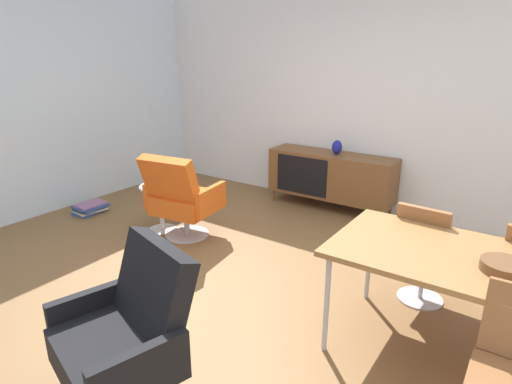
{
  "coord_description": "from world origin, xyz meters",
  "views": [
    {
      "loc": [
        1.83,
        -2.45,
        1.91
      ],
      "look_at": [
        -0.13,
        0.37,
        0.77
      ],
      "focal_mm": 29.55,
      "sensor_mm": 36.0,
      "label": 1
    }
  ],
  "objects_px": {
    "dining_table": "(466,264)",
    "magazine_stack": "(90,208)",
    "sideboard": "(331,175)",
    "side_table_round": "(161,202)",
    "armchair_black_shell": "(127,333)",
    "dining_chair_back_left": "(424,249)",
    "vase_cobalt": "(337,147)",
    "fruit_bowl": "(159,182)",
    "wooden_bowl_on_table": "(505,267)",
    "lounge_chair_red": "(181,197)"
  },
  "relations": [
    {
      "from": "dining_table",
      "to": "magazine_stack",
      "type": "height_order",
      "value": "dining_table"
    },
    {
      "from": "sideboard",
      "to": "magazine_stack",
      "type": "xyz_separation_m",
      "value": [
        -2.39,
        -1.87,
        -0.38
      ]
    },
    {
      "from": "side_table_round",
      "to": "magazine_stack",
      "type": "xyz_separation_m",
      "value": [
        -1.13,
        -0.15,
        -0.26
      ]
    },
    {
      "from": "dining_table",
      "to": "magazine_stack",
      "type": "distance_m",
      "value": 4.34
    },
    {
      "from": "armchair_black_shell",
      "to": "side_table_round",
      "type": "bearing_deg",
      "value": 133.08
    },
    {
      "from": "dining_chair_back_left",
      "to": "dining_table",
      "type": "bearing_deg",
      "value": -57.66
    },
    {
      "from": "dining_chair_back_left",
      "to": "armchair_black_shell",
      "type": "bearing_deg",
      "value": -118.24
    },
    {
      "from": "dining_chair_back_left",
      "to": "magazine_stack",
      "type": "relative_size",
      "value": 2.13
    },
    {
      "from": "vase_cobalt",
      "to": "fruit_bowl",
      "type": "relative_size",
      "value": 0.87
    },
    {
      "from": "sideboard",
      "to": "vase_cobalt",
      "type": "relative_size",
      "value": 9.21
    },
    {
      "from": "magazine_stack",
      "to": "wooden_bowl_on_table",
      "type": "bearing_deg",
      "value": -4.42
    },
    {
      "from": "lounge_chair_red",
      "to": "magazine_stack",
      "type": "xyz_separation_m",
      "value": [
        -1.49,
        -0.12,
        -0.41
      ]
    },
    {
      "from": "wooden_bowl_on_table",
      "to": "side_table_round",
      "type": "height_order",
      "value": "wooden_bowl_on_table"
    },
    {
      "from": "dining_table",
      "to": "armchair_black_shell",
      "type": "distance_m",
      "value": 2.02
    },
    {
      "from": "dining_table",
      "to": "dining_chair_back_left",
      "type": "bearing_deg",
      "value": 122.34
    },
    {
      "from": "dining_table",
      "to": "dining_chair_back_left",
      "type": "distance_m",
      "value": 0.7
    },
    {
      "from": "vase_cobalt",
      "to": "magazine_stack",
      "type": "height_order",
      "value": "vase_cobalt"
    },
    {
      "from": "dining_chair_back_left",
      "to": "fruit_bowl",
      "type": "bearing_deg",
      "value": -177.29
    },
    {
      "from": "lounge_chair_red",
      "to": "magazine_stack",
      "type": "distance_m",
      "value": 1.55
    },
    {
      "from": "sideboard",
      "to": "dining_chair_back_left",
      "type": "bearing_deg",
      "value": -45.87
    },
    {
      "from": "magazine_stack",
      "to": "dining_table",
      "type": "bearing_deg",
      "value": -3.67
    },
    {
      "from": "wooden_bowl_on_table",
      "to": "lounge_chair_red",
      "type": "xyz_separation_m",
      "value": [
        -3.0,
        0.47,
        -0.3
      ]
    },
    {
      "from": "dining_table",
      "to": "side_table_round",
      "type": "height_order",
      "value": "dining_table"
    },
    {
      "from": "lounge_chair_red",
      "to": "fruit_bowl",
      "type": "height_order",
      "value": "lounge_chair_red"
    },
    {
      "from": "wooden_bowl_on_table",
      "to": "dining_table",
      "type": "bearing_deg",
      "value": 160.49
    },
    {
      "from": "dining_chair_back_left",
      "to": "side_table_round",
      "type": "relative_size",
      "value": 1.65
    },
    {
      "from": "armchair_black_shell",
      "to": "side_table_round",
      "type": "xyz_separation_m",
      "value": [
        -1.73,
        1.85,
        -0.15
      ]
    },
    {
      "from": "sideboard",
      "to": "dining_chair_back_left",
      "type": "height_order",
      "value": "dining_chair_back_left"
    },
    {
      "from": "dining_chair_back_left",
      "to": "magazine_stack",
      "type": "distance_m",
      "value": 3.96
    },
    {
      "from": "vase_cobalt",
      "to": "wooden_bowl_on_table",
      "type": "distance_m",
      "value": 3.01
    },
    {
      "from": "sideboard",
      "to": "side_table_round",
      "type": "bearing_deg",
      "value": -126.26
    },
    {
      "from": "fruit_bowl",
      "to": "magazine_stack",
      "type": "xyz_separation_m",
      "value": [
        -1.13,
        -0.15,
        -0.5
      ]
    },
    {
      "from": "lounge_chair_red",
      "to": "fruit_bowl",
      "type": "relative_size",
      "value": 4.73
    },
    {
      "from": "vase_cobalt",
      "to": "wooden_bowl_on_table",
      "type": "xyz_separation_m",
      "value": [
        2.03,
        -2.22,
        -0.04
      ]
    },
    {
      "from": "armchair_black_shell",
      "to": "fruit_bowl",
      "type": "distance_m",
      "value": 2.53
    },
    {
      "from": "dining_chair_back_left",
      "to": "armchair_black_shell",
      "type": "height_order",
      "value": "armchair_black_shell"
    },
    {
      "from": "sideboard",
      "to": "dining_chair_back_left",
      "type": "relative_size",
      "value": 1.87
    },
    {
      "from": "sideboard",
      "to": "dining_chair_back_left",
      "type": "distance_m",
      "value": 2.21
    },
    {
      "from": "lounge_chair_red",
      "to": "side_table_round",
      "type": "relative_size",
      "value": 1.82
    },
    {
      "from": "side_table_round",
      "to": "magazine_stack",
      "type": "distance_m",
      "value": 1.17
    },
    {
      "from": "armchair_black_shell",
      "to": "magazine_stack",
      "type": "bearing_deg",
      "value": 149.31
    },
    {
      "from": "dining_table",
      "to": "lounge_chair_red",
      "type": "xyz_separation_m",
      "value": [
        -2.79,
        0.4,
        -0.23
      ]
    },
    {
      "from": "lounge_chair_red",
      "to": "wooden_bowl_on_table",
      "type": "bearing_deg",
      "value": -8.91
    },
    {
      "from": "fruit_bowl",
      "to": "magazine_stack",
      "type": "height_order",
      "value": "fruit_bowl"
    },
    {
      "from": "sideboard",
      "to": "magazine_stack",
      "type": "distance_m",
      "value": 3.06
    },
    {
      "from": "armchair_black_shell",
      "to": "dining_table",
      "type": "bearing_deg",
      "value": 45.09
    },
    {
      "from": "dining_table",
      "to": "wooden_bowl_on_table",
      "type": "bearing_deg",
      "value": -19.51
    },
    {
      "from": "dining_chair_back_left",
      "to": "lounge_chair_red",
      "type": "distance_m",
      "value": 2.44
    },
    {
      "from": "dining_chair_back_left",
      "to": "lounge_chair_red",
      "type": "relative_size",
      "value": 0.9
    },
    {
      "from": "fruit_bowl",
      "to": "magazine_stack",
      "type": "bearing_deg",
      "value": -172.35
    }
  ]
}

